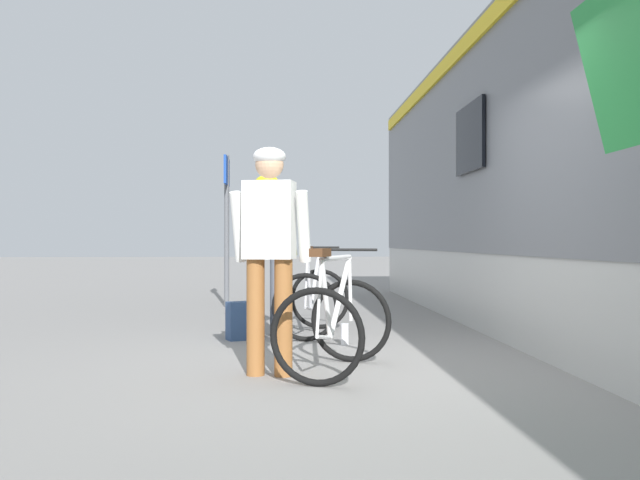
{
  "coord_description": "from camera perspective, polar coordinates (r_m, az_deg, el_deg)",
  "views": [
    {
      "loc": [
        -0.7,
        -5.49,
        1.04
      ],
      "look_at": [
        -0.31,
        1.43,
        1.05
      ],
      "focal_mm": 37.97,
      "sensor_mm": 36.0,
      "label": 1
    }
  ],
  "objects": [
    {
      "name": "ground_plane",
      "position": [
        5.63,
        4.0,
        -10.71
      ],
      "size": [
        80.0,
        80.0,
        0.0
      ],
      "primitive_type": "plane",
      "color": "gray"
    },
    {
      "name": "platform_sign_post",
      "position": [
        10.82,
        -7.87,
        3.0
      ],
      "size": [
        0.08,
        0.7,
        2.4
      ],
      "color": "#595B60",
      "rests_on": "ground"
    },
    {
      "name": "bicycle_far_silver",
      "position": [
        7.51,
        -0.61,
        -4.96
      ],
      "size": [
        0.91,
        1.19,
        0.99
      ],
      "color": "black",
      "rests_on": "ground"
    },
    {
      "name": "water_bottle_near_the_bikes",
      "position": [
        6.83,
        2.1,
        -7.93
      ],
      "size": [
        0.08,
        0.08,
        0.21
      ],
      "primitive_type": "cylinder",
      "color": "silver",
      "rests_on": "ground"
    },
    {
      "name": "backpack_on_platform",
      "position": [
        7.21,
        -6.7,
        -6.77
      ],
      "size": [
        0.33,
        0.27,
        0.4
      ],
      "primitive_type": "cube",
      "rotation": [
        0.0,
        0.0,
        0.39
      ],
      "color": "navy",
      "rests_on": "ground"
    },
    {
      "name": "cyclist_near_in_white",
      "position": [
        5.23,
        -4.27,
        0.08
      ],
      "size": [
        0.65,
        0.39,
        1.76
      ],
      "color": "#935B2D",
      "rests_on": "ground"
    },
    {
      "name": "cyclist_far_in_olive",
      "position": [
        7.42,
        -4.47,
        0.03
      ],
      "size": [
        0.66,
        0.46,
        1.76
      ],
      "color": "#4C515B",
      "rests_on": "ground"
    },
    {
      "name": "bicycle_near_white",
      "position": [
        5.34,
        1.28,
        -6.94
      ],
      "size": [
        1.03,
        1.25,
        0.99
      ],
      "color": "black",
      "rests_on": "ground"
    }
  ]
}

